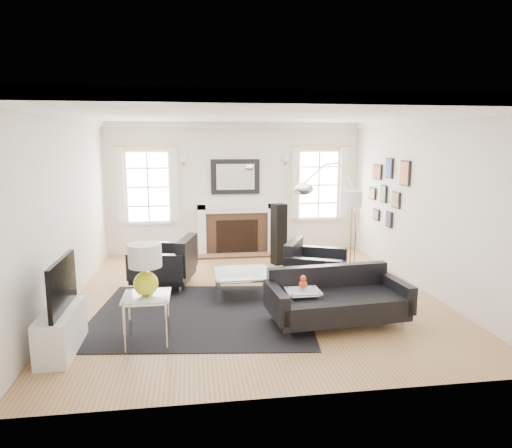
{
  "coord_description": "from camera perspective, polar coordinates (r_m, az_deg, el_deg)",
  "views": [
    {
      "loc": [
        -0.94,
        -6.86,
        2.35
      ],
      "look_at": [
        0.07,
        0.3,
        1.07
      ],
      "focal_mm": 32.0,
      "sensor_mm": 36.0,
      "label": 1
    }
  ],
  "objects": [
    {
      "name": "back_wall",
      "position": [
        9.95,
        -2.6,
        4.5
      ],
      "size": [
        5.5,
        0.04,
        2.8
      ],
      "primitive_type": "cube",
      "color": "silver",
      "rests_on": "floor"
    },
    {
      "name": "orange_vase",
      "position": [
        5.96,
        5.91,
        -7.33
      ],
      "size": [
        0.11,
        0.11,
        0.18
      ],
      "color": "#D9471B",
      "rests_on": "nesting_table"
    },
    {
      "name": "mantel_mirror",
      "position": [
        9.89,
        -2.59,
        5.92
      ],
      "size": [
        1.05,
        0.07,
        0.75
      ],
      "color": "black",
      "rests_on": "back_wall"
    },
    {
      "name": "stick_floor_lamp",
      "position": [
        7.92,
        11.93,
        2.58
      ],
      "size": [
        0.32,
        0.32,
        1.57
      ],
      "color": "gold",
      "rests_on": "floor"
    },
    {
      "name": "front_wall",
      "position": [
        4.09,
        5.45,
        -3.47
      ],
      "size": [
        5.5,
        0.04,
        2.8
      ],
      "primitive_type": "cube",
      "color": "silver",
      "rests_on": "floor"
    },
    {
      "name": "ceiling",
      "position": [
        6.94,
        -0.27,
        13.72
      ],
      "size": [
        5.5,
        6.0,
        0.02
      ],
      "primitive_type": "cube",
      "color": "white",
      "rests_on": "back_wall"
    },
    {
      "name": "tv_unit",
      "position": [
        5.74,
        -23.15,
        -11.44
      ],
      "size": [
        0.35,
        1.0,
        1.09
      ],
      "color": "white",
      "rests_on": "floor"
    },
    {
      "name": "fireplace",
      "position": [
        9.86,
        -2.45,
        -0.58
      ],
      "size": [
        1.7,
        0.69,
        1.11
      ],
      "color": "white",
      "rests_on": "floor"
    },
    {
      "name": "arc_floor_lamp",
      "position": [
        7.59,
        9.45,
        0.78
      ],
      "size": [
        1.5,
        1.39,
        2.13
      ],
      "color": "white",
      "rests_on": "floor"
    },
    {
      "name": "floor",
      "position": [
        7.31,
        -0.25,
        -8.75
      ],
      "size": [
        6.0,
        6.0,
        0.0
      ],
      "primitive_type": "plane",
      "color": "#94643E",
      "rests_on": "ground"
    },
    {
      "name": "area_rug",
      "position": [
        6.54,
        -6.77,
        -11.06
      ],
      "size": [
        3.25,
        2.82,
        0.01
      ],
      "primitive_type": "cube",
      "rotation": [
        0.0,
        0.0,
        -0.12
      ],
      "color": "black",
      "rests_on": "floor"
    },
    {
      "name": "left_wall",
      "position": [
        7.16,
        -22.64,
        1.6
      ],
      "size": [
        0.04,
        6.0,
        2.8
      ],
      "primitive_type": "cube",
      "color": "silver",
      "rests_on": "floor"
    },
    {
      "name": "sofa",
      "position": [
        6.19,
        9.95,
        -9.3
      ],
      "size": [
        1.87,
        0.98,
        0.59
      ],
      "color": "black",
      "rests_on": "floor"
    },
    {
      "name": "right_wall",
      "position": [
        7.85,
        20.08,
        2.44
      ],
      "size": [
        0.04,
        6.0,
        2.8
      ],
      "primitive_type": "cube",
      "color": "silver",
      "rests_on": "floor"
    },
    {
      "name": "armchair_right",
      "position": [
        7.44,
        7.12,
        -5.5
      ],
      "size": [
        1.2,
        1.26,
        0.67
      ],
      "color": "black",
      "rests_on": "floor"
    },
    {
      "name": "nesting_table",
      "position": [
        6.03,
        5.88,
        -9.24
      ],
      "size": [
        0.44,
        0.37,
        0.48
      ],
      "color": "silver",
      "rests_on": "floor"
    },
    {
      "name": "side_table_left",
      "position": [
        5.58,
        -13.48,
        -9.74
      ],
      "size": [
        0.55,
        0.55,
        0.6
      ],
      "color": "silver",
      "rests_on": "floor"
    },
    {
      "name": "gallery_wall",
      "position": [
        8.97,
        16.08,
        4.38
      ],
      "size": [
        0.04,
        1.73,
        1.29
      ],
      "color": "black",
      "rests_on": "right_wall"
    },
    {
      "name": "coffee_table",
      "position": [
        7.13,
        -1.69,
        -6.28
      ],
      "size": [
        0.86,
        0.86,
        0.38
      ],
      "color": "silver",
      "rests_on": "floor"
    },
    {
      "name": "crown_molding",
      "position": [
        6.94,
        -0.27,
        13.22
      ],
      "size": [
        5.5,
        6.0,
        0.12
      ],
      "primitive_type": "cube",
      "color": "white",
      "rests_on": "back_wall"
    },
    {
      "name": "armchair_left",
      "position": [
        7.71,
        -10.97,
        -4.95
      ],
      "size": [
        1.12,
        1.21,
        0.69
      ],
      "color": "black",
      "rests_on": "floor"
    },
    {
      "name": "window_left",
      "position": [
        9.89,
        -13.34,
        4.55
      ],
      "size": [
        1.24,
        0.15,
        1.62
      ],
      "color": "white",
      "rests_on": "back_wall"
    },
    {
      "name": "speaker_tower",
      "position": [
        8.95,
        2.87,
        -1.3
      ],
      "size": [
        0.31,
        0.31,
        1.2
      ],
      "primitive_type": "cube",
      "rotation": [
        0.0,
        0.0,
        0.38
      ],
      "color": "black",
      "rests_on": "floor"
    },
    {
      "name": "window_right",
      "position": [
        10.24,
        7.83,
        4.9
      ],
      "size": [
        1.24,
        0.15,
        1.62
      ],
      "color": "white",
      "rests_on": "back_wall"
    },
    {
      "name": "gourd_lamp",
      "position": [
        5.45,
        -13.67,
        -5.14
      ],
      "size": [
        0.38,
        0.38,
        0.62
      ],
      "color": "yellow",
      "rests_on": "side_table_left"
    }
  ]
}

